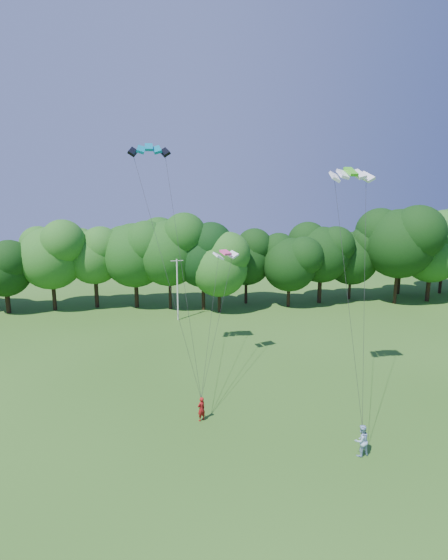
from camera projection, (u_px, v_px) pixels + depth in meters
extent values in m
plane|color=#2C5818|center=(242.00, 501.00, 21.47)|extent=(160.00, 160.00, 0.00)
cylinder|color=#BABBB1|center=(177.00, 290.00, 50.12)|extent=(0.18, 0.18, 7.17)
cube|color=#BABBB1|center=(177.00, 261.00, 49.42)|extent=(1.43, 0.30, 0.08)
imported|color=#A11514|center=(201.00, 409.00, 28.76)|extent=(0.72, 0.66, 1.65)
imported|color=#A6C5E7|center=(361.00, 440.00, 24.96)|extent=(1.06, 0.90, 1.89)
cube|color=#057D9C|center=(149.00, 147.00, 33.62)|extent=(3.09, 1.44, 0.70)
cube|color=#48D31F|center=(351.00, 172.00, 29.53)|extent=(2.90, 1.33, 0.67)
cube|color=#FD4689|center=(225.00, 252.00, 36.29)|extent=(2.28, 1.68, 0.37)
cylinder|color=black|center=(203.00, 295.00, 54.73)|extent=(0.40, 0.40, 3.79)
ellipsoid|color=black|center=(203.00, 256.00, 53.69)|extent=(7.58, 7.58, 8.27)
cylinder|color=#392717|center=(428.00, 287.00, 58.84)|extent=(0.46, 0.46, 4.04)
ellipsoid|color=#1F5118|center=(432.00, 247.00, 57.73)|extent=(8.07, 8.07, 8.81)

